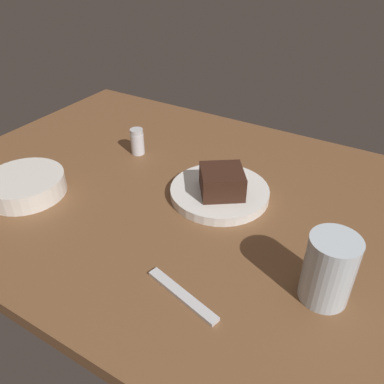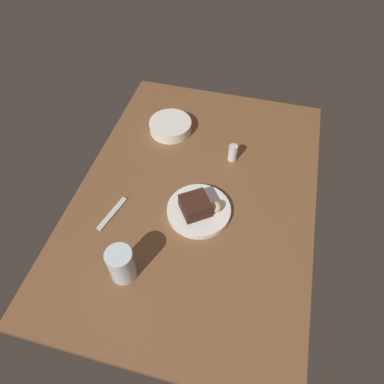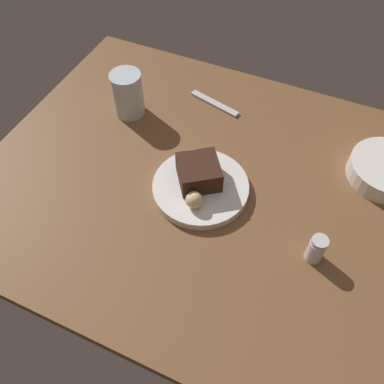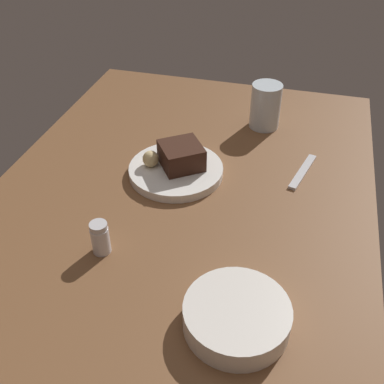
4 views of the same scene
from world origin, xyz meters
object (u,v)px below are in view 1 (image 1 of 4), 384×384
water_glass (329,269)px  dessert_plate (220,192)px  side_bowl (25,185)px  dessert_spoon (182,295)px  salt_shaker (137,142)px  bread_roll (228,168)px  chocolate_cake_slice (222,182)px

water_glass → dessert_plate: bearing=149.2°
dessert_plate → side_bowl: 43.34cm
side_bowl → water_glass: bearing=4.3°
dessert_plate → dessert_spoon: 29.75cm
dessert_spoon → salt_shaker: bearing=150.2°
dessert_plate → salt_shaker: 28.57cm
dessert_plate → side_bowl: bearing=-150.3°
salt_shaker → water_glass: 60.07cm
dessert_spoon → bread_roll: bearing=119.4°
dessert_plate → side_bowl: (-37.65, -21.45, 1.15)cm
salt_shaker → dessert_spoon: 50.30cm
bread_roll → water_glass: water_glass is taller
salt_shaker → dessert_spoon: salt_shaker is taller
dessert_plate → chocolate_cake_slice: chocolate_cake_slice is taller
chocolate_cake_slice → salt_shaker: 29.71cm
bread_roll → water_glass: bearing=-37.8°
bread_roll → dessert_spoon: (9.20, -34.30, -3.59)cm
salt_shaker → dessert_plate: bearing=-13.1°
dessert_plate → water_glass: water_glass is taller
bread_roll → salt_shaker: 26.78cm
bread_roll → side_bowl: bearing=-143.5°
water_glass → chocolate_cake_slice: bearing=149.9°
salt_shaker → side_bowl: salt_shaker is taller
bread_roll → dessert_spoon: 35.70cm
chocolate_cake_slice → dessert_plate: bearing=132.6°
dessert_plate → water_glass: bearing=-30.8°
chocolate_cake_slice → water_glass: bearing=-30.1°
salt_shaker → dessert_spoon: size_ratio=0.46×
salt_shaker → side_bowl: bearing=-109.6°
chocolate_cake_slice → dessert_spoon: (7.26, -27.51, -4.40)cm
chocolate_cake_slice → side_bowl: 43.75cm
chocolate_cake_slice → bread_roll: 7.11cm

